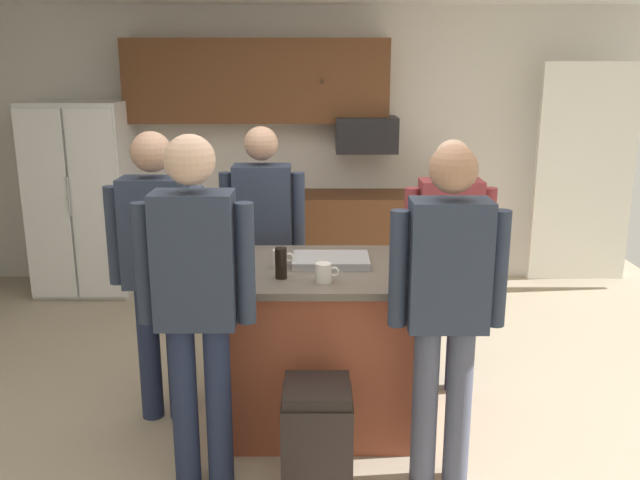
{
  "coord_description": "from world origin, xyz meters",
  "views": [
    {
      "loc": [
        0.18,
        -3.82,
        2.12
      ],
      "look_at": [
        0.17,
        0.21,
        1.05
      ],
      "focal_mm": 38.48,
      "sensor_mm": 36.0,
      "label": 1
    }
  ],
  "objects": [
    {
      "name": "person_guest_right",
      "position": [
        -0.76,
        -0.03,
        1.01
      ],
      "size": [
        0.57,
        0.23,
        1.73
      ],
      "rotation": [
        0.0,
        0.0,
        -0.06
      ],
      "color": "#232D4C",
      "rests_on": "ground"
    },
    {
      "name": "mug_ceramic_white",
      "position": [
        0.2,
        -0.36,
        1.02
      ],
      "size": [
        0.13,
        0.08,
        0.1
      ],
      "color": "white",
      "rests_on": "kitchen_island"
    },
    {
      "name": "microwave_over_range",
      "position": [
        0.6,
        2.5,
        1.45
      ],
      "size": [
        0.56,
        0.4,
        0.32
      ],
      "primitive_type": "cube",
      "color": "black"
    },
    {
      "name": "refrigerator",
      "position": [
        -2.0,
        2.38,
        0.88
      ],
      "size": [
        0.87,
        0.76,
        1.76
      ],
      "color": "white",
      "rests_on": "ground"
    },
    {
      "name": "mug_blue_stoneware",
      "position": [
        -0.05,
        -0.09,
        1.02
      ],
      "size": [
        0.12,
        0.08,
        0.1
      ],
      "color": "white",
      "rests_on": "kitchen_island"
    },
    {
      "name": "trash_bin",
      "position": [
        0.16,
        -0.83,
        0.3
      ],
      "size": [
        0.34,
        0.34,
        0.61
      ],
      "color": "black",
      "rests_on": "ground"
    },
    {
      "name": "cabinet_run_lower",
      "position": [
        0.6,
        2.48,
        0.45
      ],
      "size": [
        1.8,
        0.63,
        0.9
      ],
      "color": "brown",
      "rests_on": "ground"
    },
    {
      "name": "serving_tray",
      "position": [
        0.24,
        -0.02,
        0.99
      ],
      "size": [
        0.44,
        0.3,
        0.04
      ],
      "color": "#B7B7BC",
      "rests_on": "kitchen_island"
    },
    {
      "name": "person_host_foreground",
      "position": [
        -0.42,
        -0.72,
        1.05
      ],
      "size": [
        0.57,
        0.24,
        1.79
      ],
      "rotation": [
        0.0,
        0.0,
        0.82
      ],
      "color": "#232D4C",
      "rests_on": "ground"
    },
    {
      "name": "person_elder_center",
      "position": [
        0.98,
        0.32,
        0.95
      ],
      "size": [
        0.57,
        0.22,
        1.65
      ],
      "rotation": [
        0.0,
        0.0,
        -2.68
      ],
      "color": "#232D4C",
      "rests_on": "ground"
    },
    {
      "name": "floor",
      "position": [
        0.0,
        0.0,
        0.0
      ],
      "size": [
        7.04,
        7.04,
        0.0
      ],
      "primitive_type": "plane",
      "color": "#B7A88E",
      "rests_on": "ground"
    },
    {
      "name": "person_guest_left",
      "position": [
        -0.21,
        0.66,
        0.98
      ],
      "size": [
        0.57,
        0.22,
        1.7
      ],
      "rotation": [
        0.0,
        0.0,
        -1.1
      ],
      "color": "tan",
      "rests_on": "ground"
    },
    {
      "name": "back_wall",
      "position": [
        0.0,
        2.8,
        1.3
      ],
      "size": [
        6.4,
        0.1,
        2.6
      ],
      "primitive_type": "cube",
      "color": "silver",
      "rests_on": "ground"
    },
    {
      "name": "glass_pilsner",
      "position": [
        -0.25,
        -0.37,
        1.05
      ],
      "size": [
        0.07,
        0.07,
        0.17
      ],
      "color": "black",
      "rests_on": "kitchen_island"
    },
    {
      "name": "person_guest_by_door",
      "position": [
        0.79,
        -0.7,
        1.01
      ],
      "size": [
        0.57,
        0.23,
        1.74
      ],
      "rotation": [
        0.0,
        0.0,
        2.36
      ],
      "color": "#4C5166",
      "rests_on": "ground"
    },
    {
      "name": "french_door_window_panel",
      "position": [
        2.6,
        2.4,
        1.1
      ],
      "size": [
        0.9,
        0.06,
        2.0
      ],
      "primitive_type": "cube",
      "color": "white",
      "rests_on": "ground"
    },
    {
      "name": "tumbler_amber",
      "position": [
        -0.03,
        -0.29,
        1.06
      ],
      "size": [
        0.07,
        0.07,
        0.17
      ],
      "color": "black",
      "rests_on": "kitchen_island"
    },
    {
      "name": "cabinet_run_upper",
      "position": [
        -0.4,
        2.6,
        1.93
      ],
      "size": [
        2.4,
        0.38,
        0.75
      ],
      "color": "brown"
    },
    {
      "name": "kitchen_island",
      "position": [
        0.17,
        -0.09,
        0.49
      ],
      "size": [
        1.17,
        0.93,
        0.97
      ],
      "color": "#9E4C33",
      "rests_on": "ground"
    }
  ]
}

